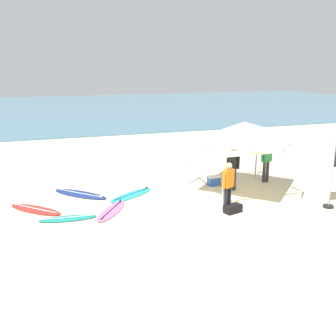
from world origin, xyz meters
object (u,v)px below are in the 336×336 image
object	(u,v)px
canopy_tent	(244,131)
surfboard_red	(35,209)
surfboard_cyan	(132,195)
person_orange	(228,184)
person_green	(267,159)
banner_flag	(336,163)
surfboard_pink	(111,211)
surfboard_navy	(80,194)
cooler_box	(214,181)
person_black	(233,166)
gear_bag_near_tent	(233,209)
surfboard_teal	(67,218)

from	to	relation	value
canopy_tent	surfboard_red	bearing A→B (deg)	176.20
surfboard_cyan	person_orange	size ratio (longest dim) A/B	1.21
person_green	person_orange	xyz separation A→B (m)	(-3.07, -2.54, 0.00)
surfboard_red	banner_flag	bearing A→B (deg)	-16.46
surfboard_cyan	banner_flag	distance (m)	7.31
surfboard_pink	person_orange	size ratio (longest dim) A/B	1.16
surfboard_navy	banner_flag	distance (m)	9.23
canopy_tent	person_green	xyz separation A→B (m)	(1.64, 0.89, -1.40)
surfboard_pink	cooler_box	bearing A→B (deg)	19.27
surfboard_cyan	person_orange	distance (m)	3.85
surfboard_pink	surfboard_navy	size ratio (longest dim) A/B	0.92
surfboard_cyan	surfboard_navy	bearing A→B (deg)	159.47
surfboard_red	person_black	xyz separation A→B (m)	(7.38, -0.11, 0.95)
surfboard_navy	person_orange	world-z (taller)	person_orange
canopy_tent	cooler_box	world-z (taller)	canopy_tent
person_green	gear_bag_near_tent	xyz separation A→B (m)	(-2.92, -2.67, -0.85)
cooler_box	canopy_tent	bearing A→B (deg)	-61.44
gear_bag_near_tent	cooler_box	xyz separation A→B (m)	(0.65, 2.92, 0.06)
person_black	cooler_box	bearing A→B (deg)	120.09
canopy_tent	surfboard_navy	bearing A→B (deg)	164.68
surfboard_navy	person_green	distance (m)	7.70
person_orange	surfboard_cyan	bearing A→B (deg)	136.02
gear_bag_near_tent	cooler_box	world-z (taller)	cooler_box
surfboard_pink	person_black	bearing A→B (deg)	9.38
person_green	person_black	size ratio (longest dim) A/B	1.00
banner_flag	gear_bag_near_tent	size ratio (longest dim) A/B	5.67
surfboard_cyan	person_orange	xyz separation A→B (m)	(2.69, -2.59, 0.95)
canopy_tent	surfboard_red	world-z (taller)	canopy_tent
canopy_tent	surfboard_red	distance (m)	7.94
person_orange	gear_bag_near_tent	world-z (taller)	person_orange
surfboard_cyan	person_green	bearing A→B (deg)	-0.50
surfboard_navy	cooler_box	distance (m)	5.36
canopy_tent	banner_flag	world-z (taller)	banner_flag
surfboard_pink	surfboard_red	world-z (taller)	same
canopy_tent	surfboard_teal	bearing A→B (deg)	-174.41
surfboard_cyan	surfboard_red	distance (m)	3.48
gear_bag_near_tent	canopy_tent	bearing A→B (deg)	54.18
surfboard_pink	person_orange	distance (m)	4.01
person_black	gear_bag_near_tent	xyz separation A→B (m)	(-1.09, -2.16, -0.85)
surfboard_cyan	person_orange	bearing A→B (deg)	-43.98
surfboard_teal	surfboard_pink	xyz separation A→B (m)	(1.45, 0.22, -0.00)
surfboard_teal	surfboard_pink	world-z (taller)	same
gear_bag_near_tent	cooler_box	bearing A→B (deg)	77.40
banner_flag	gear_bag_near_tent	xyz separation A→B (m)	(-3.48, 0.61, -1.43)
surfboard_teal	surfboard_cyan	xyz separation A→B (m)	(2.46, 1.59, -0.00)
canopy_tent	banner_flag	bearing A→B (deg)	-47.25
surfboard_cyan	gear_bag_near_tent	world-z (taller)	gear_bag_near_tent
surfboard_cyan	gear_bag_near_tent	size ratio (longest dim) A/B	3.46
surfboard_pink	gear_bag_near_tent	size ratio (longest dim) A/B	3.30
canopy_tent	surfboard_teal	size ratio (longest dim) A/B	1.75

